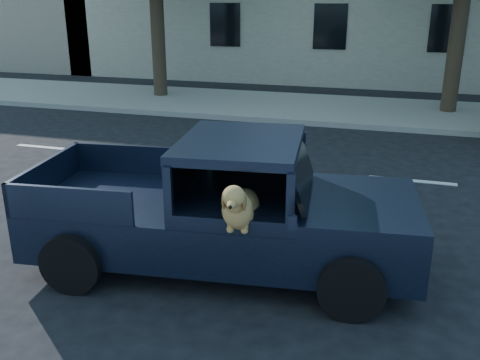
{
  "coord_description": "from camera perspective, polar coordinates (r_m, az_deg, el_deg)",
  "views": [
    {
      "loc": [
        3.59,
        -6.65,
        3.36
      ],
      "look_at": [
        1.95,
        -1.14,
        1.34
      ],
      "focal_mm": 40.0,
      "sensor_mm": 36.0,
      "label": 1
    }
  ],
  "objects": [
    {
      "name": "far_sidewalk",
      "position": [
        16.58,
        3.77,
        7.88
      ],
      "size": [
        60.0,
        4.0,
        0.15
      ],
      "primitive_type": "cube",
      "color": "gray",
      "rests_on": "ground"
    },
    {
      "name": "ground",
      "position": [
        8.27,
        -10.81,
        -5.0
      ],
      "size": [
        120.0,
        120.0,
        0.0
      ],
      "primitive_type": "plane",
      "color": "black",
      "rests_on": "ground"
    },
    {
      "name": "lane_stripes",
      "position": [
        10.71,
        7.2,
        0.94
      ],
      "size": [
        21.6,
        0.14,
        0.01
      ],
      "primitive_type": null,
      "color": "silver",
      "rests_on": "ground"
    },
    {
      "name": "pickup_truck",
      "position": [
        6.82,
        -2.54,
        -4.75
      ],
      "size": [
        4.96,
        2.62,
        1.71
      ],
      "rotation": [
        0.0,
        0.0,
        0.11
      ],
      "color": "black",
      "rests_on": "ground"
    }
  ]
}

